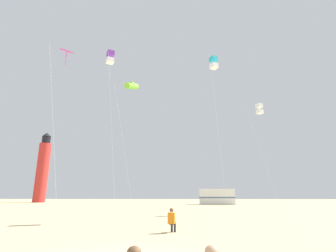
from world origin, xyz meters
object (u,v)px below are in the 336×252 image
at_px(kite_box_white, 259,109).
at_px(kite_box_cyan, 214,63).
at_px(rv_van_white, 217,197).
at_px(kite_tube_lime, 132,86).
at_px(kite_diamond_magenta, 66,58).
at_px(kite_flyer_standing, 172,219).
at_px(kite_box_violet, 110,58).
at_px(lighthouse_distant, 43,169).

bearing_deg(kite_box_white, kite_box_cyan, -132.81).
bearing_deg(rv_van_white, kite_tube_lime, -114.59).
height_order(kite_tube_lime, kite_diamond_magenta, kite_tube_lime).
bearing_deg(kite_box_white, rv_van_white, 96.29).
bearing_deg(kite_flyer_standing, rv_van_white, -88.14).
relative_size(kite_tube_lime, kite_diamond_magenta, 1.17).
relative_size(kite_flyer_standing, kite_tube_lime, 0.08).
xyz_separation_m(kite_box_violet, rv_van_white, (12.63, 29.42, -12.23)).
relative_size(kite_tube_lime, kite_box_cyan, 1.03).
height_order(kite_box_white, lighthouse_distant, lighthouse_distant).
bearing_deg(kite_diamond_magenta, lighthouse_distant, 119.59).
bearing_deg(kite_box_white, kite_diamond_magenta, -147.13).
bearing_deg(rv_van_white, kite_box_cyan, -93.28).
height_order(kite_box_white, rv_van_white, kite_box_white).
bearing_deg(kite_diamond_magenta, kite_flyer_standing, -21.96).
distance_m(kite_box_violet, kite_box_cyan, 9.43).
height_order(kite_tube_lime, kite_box_cyan, kite_tube_lime).
xyz_separation_m(kite_tube_lime, kite_box_cyan, (8.73, -5.40, -0.32)).
xyz_separation_m(kite_flyer_standing, rv_van_white, (6.92, 36.23, 0.78)).
bearing_deg(rv_van_white, kite_box_violet, -109.79).
xyz_separation_m(kite_diamond_magenta, rv_van_white, (14.91, 33.01, -10.23)).
distance_m(kite_diamond_magenta, rv_van_white, 37.64).
distance_m(kite_flyer_standing, kite_diamond_magenta, 13.98).
relative_size(kite_box_white, lighthouse_distant, 0.70).
bearing_deg(rv_van_white, kite_flyer_standing, -97.36).
bearing_deg(kite_box_white, kite_flyer_standing, -122.92).
height_order(kite_box_violet, rv_van_white, kite_box_violet).
relative_size(kite_tube_lime, kite_box_white, 1.25).
bearing_deg(kite_flyer_standing, kite_box_white, -110.24).
height_order(kite_box_violet, kite_box_white, kite_box_violet).
height_order(kite_flyer_standing, kite_box_violet, kite_box_violet).
distance_m(kite_box_white, lighthouse_distant, 53.96).
bearing_deg(kite_tube_lime, kite_box_white, 3.05).
relative_size(kite_box_violet, kite_diamond_magenta, 1.14).
relative_size(kite_flyer_standing, kite_box_violet, 0.08).
xyz_separation_m(kite_tube_lime, kite_diamond_magenta, (-2.87, -10.42, -2.27)).
height_order(kite_box_cyan, lighthouse_distant, lighthouse_distant).
bearing_deg(kite_box_violet, kite_diamond_magenta, -122.30).
distance_m(kite_tube_lime, lighthouse_distant, 44.40).
bearing_deg(lighthouse_distant, kite_box_violet, -56.03).
height_order(kite_diamond_magenta, kite_box_cyan, kite_box_cyan).
distance_m(kite_box_violet, kite_tube_lime, 6.86).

